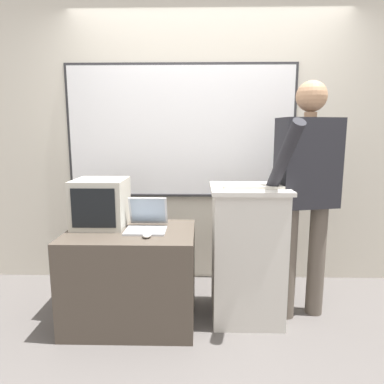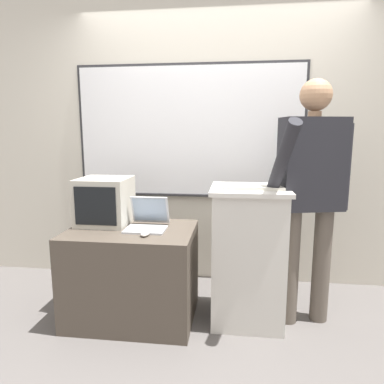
{
  "view_description": "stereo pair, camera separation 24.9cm",
  "coord_description": "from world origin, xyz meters",
  "px_view_note": "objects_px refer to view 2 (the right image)",
  "views": [
    {
      "loc": [
        -0.08,
        -1.96,
        1.41
      ],
      "look_at": [
        -0.13,
        0.5,
        0.99
      ],
      "focal_mm": 32.0,
      "sensor_mm": 36.0,
      "label": 1
    },
    {
      "loc": [
        0.17,
        -1.94,
        1.41
      ],
      "look_at": [
        -0.13,
        0.5,
        0.99
      ],
      "focal_mm": 32.0,
      "sensor_mm": 36.0,
      "label": 2
    }
  ],
  "objects_px": {
    "lectern_podium": "(248,254)",
    "laptop": "(148,219)",
    "wireless_keyboard": "(253,188)",
    "computer_mouse_by_laptop": "(145,234)",
    "crt_monitor": "(105,201)",
    "side_desk": "(133,273)",
    "person_presenter": "(311,186)"
  },
  "relations": [
    {
      "from": "laptop",
      "to": "crt_monitor",
      "type": "xyz_separation_m",
      "value": [
        -0.36,
        0.08,
        0.12
      ]
    },
    {
      "from": "side_desk",
      "to": "computer_mouse_by_laptop",
      "type": "relative_size",
      "value": 9.34
    },
    {
      "from": "lectern_podium",
      "to": "person_presenter",
      "type": "height_order",
      "value": "person_presenter"
    },
    {
      "from": "laptop",
      "to": "wireless_keyboard",
      "type": "distance_m",
      "value": 0.82
    },
    {
      "from": "side_desk",
      "to": "wireless_keyboard",
      "type": "bearing_deg",
      "value": 0.55
    },
    {
      "from": "laptop",
      "to": "wireless_keyboard",
      "type": "bearing_deg",
      "value": -2.71
    },
    {
      "from": "wireless_keyboard",
      "to": "computer_mouse_by_laptop",
      "type": "distance_m",
      "value": 0.82
    },
    {
      "from": "lectern_podium",
      "to": "laptop",
      "type": "relative_size",
      "value": 3.32
    },
    {
      "from": "crt_monitor",
      "to": "person_presenter",
      "type": "bearing_deg",
      "value": -1.01
    },
    {
      "from": "wireless_keyboard",
      "to": "computer_mouse_by_laptop",
      "type": "xyz_separation_m",
      "value": [
        -0.74,
        -0.17,
        -0.31
      ]
    },
    {
      "from": "side_desk",
      "to": "wireless_keyboard",
      "type": "height_order",
      "value": "wireless_keyboard"
    },
    {
      "from": "lectern_podium",
      "to": "computer_mouse_by_laptop",
      "type": "xyz_separation_m",
      "value": [
        -0.72,
        -0.24,
        0.21
      ]
    },
    {
      "from": "lectern_podium",
      "to": "computer_mouse_by_laptop",
      "type": "height_order",
      "value": "lectern_podium"
    },
    {
      "from": "person_presenter",
      "to": "laptop",
      "type": "height_order",
      "value": "person_presenter"
    },
    {
      "from": "side_desk",
      "to": "person_presenter",
      "type": "height_order",
      "value": "person_presenter"
    },
    {
      "from": "lectern_podium",
      "to": "laptop",
      "type": "bearing_deg",
      "value": -177.66
    },
    {
      "from": "lectern_podium",
      "to": "computer_mouse_by_laptop",
      "type": "relative_size",
      "value": 10.23
    },
    {
      "from": "person_presenter",
      "to": "crt_monitor",
      "type": "height_order",
      "value": "person_presenter"
    },
    {
      "from": "side_desk",
      "to": "laptop",
      "type": "bearing_deg",
      "value": 21.37
    },
    {
      "from": "person_presenter",
      "to": "side_desk",
      "type": "bearing_deg",
      "value": 171.43
    },
    {
      "from": "lectern_podium",
      "to": "person_presenter",
      "type": "distance_m",
      "value": 0.68
    },
    {
      "from": "side_desk",
      "to": "computer_mouse_by_laptop",
      "type": "height_order",
      "value": "computer_mouse_by_laptop"
    },
    {
      "from": "side_desk",
      "to": "person_presenter",
      "type": "distance_m",
      "value": 1.47
    },
    {
      "from": "laptop",
      "to": "wireless_keyboard",
      "type": "xyz_separation_m",
      "value": [
        0.77,
        -0.04,
        0.26
      ]
    },
    {
      "from": "laptop",
      "to": "wireless_keyboard",
      "type": "relative_size",
      "value": 0.72
    },
    {
      "from": "side_desk",
      "to": "crt_monitor",
      "type": "bearing_deg",
      "value": 153.41
    },
    {
      "from": "person_presenter",
      "to": "computer_mouse_by_laptop",
      "type": "height_order",
      "value": "person_presenter"
    },
    {
      "from": "wireless_keyboard",
      "to": "crt_monitor",
      "type": "distance_m",
      "value": 1.15
    },
    {
      "from": "lectern_podium",
      "to": "side_desk",
      "type": "bearing_deg",
      "value": -175.0
    },
    {
      "from": "computer_mouse_by_laptop",
      "to": "lectern_podium",
      "type": "bearing_deg",
      "value": 18.16
    },
    {
      "from": "lectern_podium",
      "to": "side_desk",
      "type": "xyz_separation_m",
      "value": [
        -0.87,
        -0.08,
        -0.16
      ]
    },
    {
      "from": "side_desk",
      "to": "crt_monitor",
      "type": "xyz_separation_m",
      "value": [
        -0.25,
        0.12,
        0.53
      ]
    }
  ]
}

